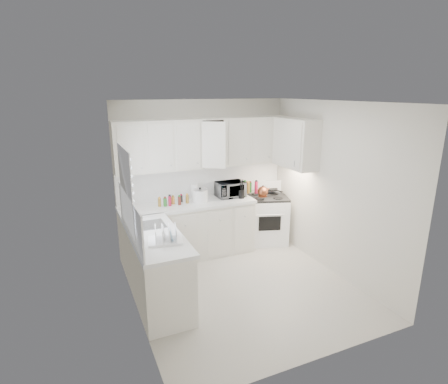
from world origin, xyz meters
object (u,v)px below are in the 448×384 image
tea_kettle (263,191)px  rice_cooker (200,195)px  utensil_crock (241,188)px  dish_rack (165,233)px  stove (266,213)px  microwave (230,188)px

tea_kettle → rice_cooker: bearing=-174.0°
utensil_crock → tea_kettle: bearing=-6.9°
dish_rack → stove: bearing=43.9°
tea_kettle → microwave: (-0.54, 0.20, 0.06)m
utensil_crock → dish_rack: size_ratio=0.85×
dish_rack → tea_kettle: bearing=43.0°
stove → utensil_crock: bearing=-150.8°
stove → dish_rack: size_ratio=2.76×
stove → microwave: 0.90m
rice_cooker → dish_rack: 1.67m
microwave → dish_rack: 2.11m
stove → rice_cooker: (-1.30, -0.03, 0.51)m
rice_cooker → dish_rack: (-0.95, -1.37, -0.01)m
utensil_crock → dish_rack: bearing=-142.4°
rice_cooker → stove: bearing=-6.3°
tea_kettle → rice_cooker: 1.13m
tea_kettle → dish_rack: bearing=-136.5°
stove → utensil_crock: 0.81m
microwave → stove: bearing=-4.5°
stove → rice_cooker: bearing=-160.4°
tea_kettle → utensil_crock: utensil_crock is taller
tea_kettle → microwave: 0.58m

